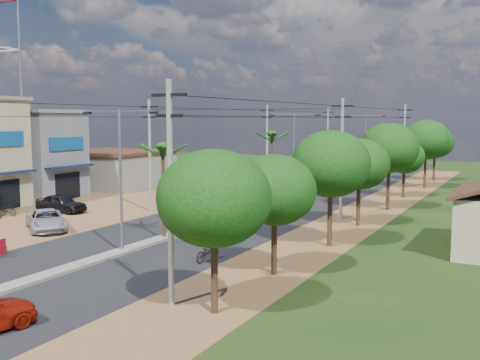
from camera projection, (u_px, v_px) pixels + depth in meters
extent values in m
plane|color=black|center=(122.00, 253.00, 31.34)|extent=(160.00, 160.00, 0.00)
cube|color=black|center=(245.00, 213.00, 44.52)|extent=(12.00, 110.00, 0.04)
cube|color=#605E56|center=(262.00, 207.00, 47.15)|extent=(1.00, 90.00, 0.18)
cube|color=brown|center=(41.00, 211.00, 45.33)|extent=(18.00, 46.00, 0.04)
cube|color=brown|center=(349.00, 222.00, 40.58)|extent=(5.00, 90.00, 0.03)
cube|color=#0D1A36|center=(7.00, 173.00, 45.32)|extent=(0.80, 5.40, 0.15)
cube|color=black|center=(5.00, 195.00, 45.68)|extent=(0.10, 3.00, 2.40)
cube|color=navy|center=(2.00, 139.00, 45.17)|extent=(0.12, 4.20, 1.20)
cube|color=#54565D|center=(35.00, 155.00, 53.41)|extent=(8.00, 6.00, 8.00)
cube|color=#605E56|center=(34.00, 111.00, 52.96)|extent=(8.40, 6.40, 0.30)
cube|color=#0D1A36|center=(70.00, 167.00, 51.47)|extent=(0.80, 5.40, 0.15)
cube|color=black|center=(68.00, 186.00, 51.83)|extent=(0.10, 3.00, 2.40)
cube|color=navy|center=(67.00, 144.00, 51.39)|extent=(0.12, 4.20, 1.20)
cube|color=#605E56|center=(114.00, 170.00, 61.98)|extent=(10.00, 10.00, 3.60)
cube|color=black|center=(113.00, 152.00, 61.76)|extent=(10.40, 10.40, 0.30)
cylinder|color=gray|center=(17.00, 0.00, 54.76)|extent=(0.24, 0.24, 38.00)
cylinder|color=black|center=(214.00, 260.00, 21.43)|extent=(0.28, 0.28, 4.20)
ellipsoid|color=black|center=(214.00, 198.00, 21.17)|extent=(4.40, 4.40, 3.74)
cylinder|color=black|center=(274.00, 235.00, 26.81)|extent=(0.28, 0.28, 3.85)
ellipsoid|color=black|center=(275.00, 190.00, 26.57)|extent=(4.00, 4.00, 3.40)
cylinder|color=black|center=(330.00, 208.00, 32.74)|extent=(0.28, 0.28, 4.55)
ellipsoid|color=black|center=(331.00, 164.00, 32.46)|extent=(4.60, 4.60, 3.91)
cylinder|color=black|center=(358.00, 197.00, 39.06)|extent=(0.28, 0.28, 4.06)
ellipsoid|color=black|center=(359.00, 164.00, 38.81)|extent=(4.20, 4.20, 3.57)
cylinder|color=black|center=(388.00, 181.00, 45.97)|extent=(0.28, 0.28, 4.76)
ellipsoid|color=black|center=(389.00, 148.00, 45.67)|extent=(4.80, 4.80, 4.08)
cylinder|color=black|center=(404.00, 178.00, 53.25)|extent=(0.28, 0.28, 3.64)
ellipsoid|color=black|center=(404.00, 157.00, 53.02)|extent=(3.80, 3.80, 3.23)
cylinder|color=black|center=(425.00, 166.00, 59.93)|extent=(0.28, 0.28, 4.90)
ellipsoid|color=black|center=(426.00, 140.00, 59.63)|extent=(5.00, 5.00, 4.25)
cylinder|color=black|center=(434.00, 163.00, 67.13)|extent=(0.28, 0.28, 4.34)
ellipsoid|color=black|center=(435.00, 142.00, 66.86)|extent=(4.40, 4.40, 3.74)
cylinder|color=black|center=(163.00, 193.00, 34.54)|extent=(0.22, 0.22, 5.80)
cylinder|color=black|center=(272.00, 169.00, 48.58)|extent=(0.22, 0.22, 6.20)
cylinder|color=black|center=(331.00, 161.00, 62.69)|extent=(0.22, 0.22, 5.50)
cylinder|color=gray|center=(121.00, 182.00, 30.90)|extent=(0.16, 0.16, 8.00)
cube|color=gray|center=(137.00, 111.00, 29.92)|extent=(2.40, 0.08, 0.08)
cube|color=gray|center=(102.00, 111.00, 31.03)|extent=(2.40, 0.08, 0.08)
cube|color=black|center=(153.00, 113.00, 29.42)|extent=(0.50, 0.18, 0.12)
cube|color=black|center=(87.00, 113.00, 31.55)|extent=(0.50, 0.18, 0.12)
cylinder|color=gray|center=(294.00, 156.00, 52.88)|extent=(0.16, 0.16, 8.00)
cube|color=gray|center=(306.00, 114.00, 51.90)|extent=(2.40, 0.08, 0.08)
cube|color=gray|center=(282.00, 114.00, 53.01)|extent=(2.40, 0.08, 0.08)
cube|color=black|center=(318.00, 115.00, 51.40)|extent=(0.50, 0.18, 0.12)
cube|color=black|center=(272.00, 115.00, 53.53)|extent=(0.50, 0.18, 0.12)
cylinder|color=gray|center=(365.00, 145.00, 74.86)|extent=(0.16, 0.16, 8.00)
cube|color=gray|center=(375.00, 115.00, 73.88)|extent=(2.40, 0.08, 0.08)
cube|color=gray|center=(357.00, 115.00, 74.99)|extent=(2.40, 0.08, 0.08)
cube|color=black|center=(383.00, 116.00, 73.38)|extent=(0.50, 0.18, 0.12)
cube|color=black|center=(349.00, 116.00, 75.51)|extent=(0.50, 0.18, 0.12)
cylinder|color=#605E56|center=(150.00, 156.00, 44.64)|extent=(0.24, 0.24, 9.00)
cube|color=black|center=(149.00, 107.00, 44.22)|extent=(1.60, 0.12, 0.12)
cube|color=black|center=(149.00, 117.00, 44.30)|extent=(1.20, 0.12, 0.12)
cylinder|color=#605E56|center=(267.00, 145.00, 63.98)|extent=(0.24, 0.24, 9.00)
cube|color=black|center=(267.00, 110.00, 63.56)|extent=(1.60, 0.12, 0.12)
cube|color=black|center=(267.00, 118.00, 63.65)|extent=(1.20, 0.12, 0.12)
cylinder|color=#605E56|center=(328.00, 139.00, 82.45)|extent=(0.24, 0.24, 9.00)
cube|color=black|center=(328.00, 112.00, 82.02)|extent=(1.60, 0.12, 0.12)
cube|color=black|center=(328.00, 118.00, 82.11)|extent=(1.20, 0.12, 0.12)
cylinder|color=#605E56|center=(170.00, 195.00, 22.09)|extent=(0.24, 0.24, 9.00)
cube|color=black|center=(169.00, 95.00, 21.67)|extent=(1.60, 0.12, 0.12)
cube|color=black|center=(169.00, 116.00, 21.75)|extent=(1.20, 0.12, 0.12)
cylinder|color=#605E56|center=(342.00, 159.00, 41.43)|extent=(0.24, 0.24, 9.00)
cube|color=black|center=(343.00, 106.00, 41.01)|extent=(1.60, 0.12, 0.12)
cube|color=black|center=(342.00, 117.00, 41.10)|extent=(1.20, 0.12, 0.12)
cylinder|color=#605E56|center=(404.00, 146.00, 60.77)|extent=(0.24, 0.24, 9.00)
cube|color=black|center=(405.00, 110.00, 60.35)|extent=(1.60, 0.12, 0.12)
cube|color=black|center=(405.00, 117.00, 60.44)|extent=(1.20, 0.12, 0.12)
imported|color=#A7AAAF|center=(271.00, 203.00, 45.23)|extent=(2.62, 4.44, 1.38)
imported|color=beige|center=(245.00, 188.00, 55.17)|extent=(1.97, 4.46, 1.27)
imported|color=#A7AAAF|center=(47.00, 221.00, 37.50)|extent=(5.36, 4.81, 1.38)
imported|color=black|center=(61.00, 204.00, 44.66)|extent=(4.34, 1.93, 1.45)
imported|color=black|center=(207.00, 252.00, 29.39)|extent=(0.83, 1.96, 1.01)
imported|color=black|center=(259.00, 192.00, 53.69)|extent=(1.24, 1.95, 0.97)
imported|color=black|center=(298.00, 179.00, 64.99)|extent=(0.59, 1.61, 0.95)
cylinder|color=black|center=(7.00, 250.00, 31.07)|extent=(0.04, 0.04, 0.45)
imported|color=black|center=(8.00, 210.00, 43.12)|extent=(1.70, 0.61, 1.00)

